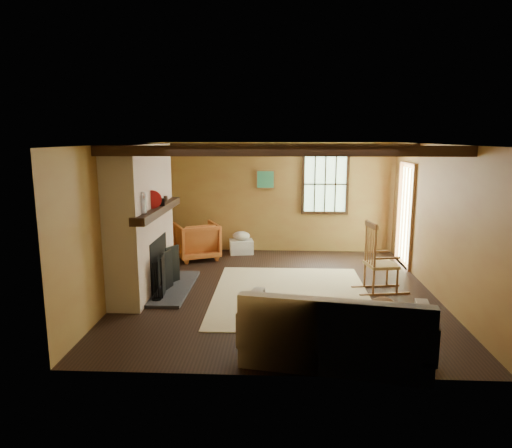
# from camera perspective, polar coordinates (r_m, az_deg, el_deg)

# --- Properties ---
(ground) EXTENTS (5.50, 5.50, 0.00)m
(ground) POSITION_cam_1_polar(r_m,az_deg,el_deg) (7.66, 2.86, -8.33)
(ground) COLOR black
(ground) RESTS_ON ground
(room_envelope) EXTENTS (5.02, 5.52, 2.44)m
(room_envelope) POSITION_cam_1_polar(r_m,az_deg,el_deg) (7.55, 4.65, 4.12)
(room_envelope) COLOR olive
(room_envelope) RESTS_ON ground
(fireplace) EXTENTS (1.02, 2.30, 2.40)m
(fireplace) POSITION_cam_1_polar(r_m,az_deg,el_deg) (7.69, -13.89, -0.04)
(fireplace) COLOR #9A583B
(fireplace) RESTS_ON ground
(rug) EXTENTS (2.50, 3.00, 0.01)m
(rug) POSITION_cam_1_polar(r_m,az_deg,el_deg) (7.47, 4.42, -8.82)
(rug) COLOR beige
(rug) RESTS_ON ground
(rocking_chair) EXTENTS (0.91, 0.58, 1.17)m
(rocking_chair) POSITION_cam_1_polar(r_m,az_deg,el_deg) (7.76, 15.11, -4.63)
(rocking_chair) COLOR tan
(rocking_chair) RESTS_ON ground
(sofa) EXTENTS (2.22, 1.27, 0.85)m
(sofa) POSITION_cam_1_polar(r_m,az_deg,el_deg) (5.37, 9.85, -13.59)
(sofa) COLOR beige
(sofa) RESTS_ON ground
(firewood_pile) EXTENTS (0.65, 0.12, 0.24)m
(firewood_pile) POSITION_cam_1_polar(r_m,az_deg,el_deg) (10.24, -8.28, -2.81)
(firewood_pile) COLOR brown
(firewood_pile) RESTS_ON ground
(laundry_basket) EXTENTS (0.56, 0.46, 0.30)m
(laundry_basket) POSITION_cam_1_polar(r_m,az_deg,el_deg) (9.99, -1.85, -2.85)
(laundry_basket) COLOR silver
(laundry_basket) RESTS_ON ground
(basket_pillow) EXTENTS (0.42, 0.36, 0.19)m
(basket_pillow) POSITION_cam_1_polar(r_m,az_deg,el_deg) (9.94, -1.86, -1.48)
(basket_pillow) COLOR beige
(basket_pillow) RESTS_ON laundry_basket
(armchair) EXTENTS (1.10, 1.11, 0.77)m
(armchair) POSITION_cam_1_polar(r_m,az_deg,el_deg) (9.58, -7.40, -2.09)
(armchair) COLOR #BF6026
(armchair) RESTS_ON ground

